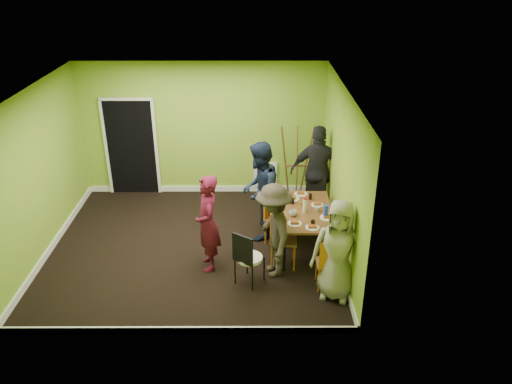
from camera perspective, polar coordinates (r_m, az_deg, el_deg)
ground at (r=8.97m, az=-7.04°, el=-6.17°), size 5.00×5.00×0.00m
room_walls at (r=8.52m, az=-7.53°, el=-0.39°), size 5.04×4.54×2.82m
dining_table at (r=8.54m, az=5.70°, el=-2.43°), size 0.90×1.50×0.75m
chair_left_far at (r=8.81m, az=2.11°, el=-2.34°), size 0.55×0.55×1.01m
chair_left_near at (r=8.13m, az=2.55°, el=-4.79°), size 0.46×0.45×1.04m
chair_back_end at (r=9.56m, az=6.83°, el=0.42°), size 0.49×0.53×0.91m
chair_front_end at (r=7.69m, az=8.40°, el=-7.86°), size 0.37×0.38×0.89m
chair_bentwood at (r=7.70m, az=-1.03°, el=-7.32°), size 0.50×0.51×0.93m
easel at (r=10.12m, az=4.60°, el=3.18°), size 0.67×0.63×1.68m
plate_near_left at (r=8.87m, az=4.16°, el=-0.78°), size 0.25×0.25×0.01m
plate_near_right at (r=8.10m, az=4.43°, el=-3.61°), size 0.23×0.23×0.01m
plate_far_back at (r=9.06m, az=5.13°, el=-0.22°), size 0.24×0.24×0.01m
plate_far_front at (r=8.01m, az=6.45°, el=-4.05°), size 0.22×0.22×0.01m
plate_wall_back at (r=8.71m, az=7.01°, el=-1.45°), size 0.21×0.21×0.01m
plate_wall_front at (r=8.33m, az=8.14°, el=-2.91°), size 0.24×0.24×0.01m
thermos at (r=8.41m, az=5.58°, el=-1.55°), size 0.06×0.06×0.24m
blue_bottle at (r=8.28m, az=7.99°, el=-2.23°), size 0.07×0.07×0.22m
orange_bottle at (r=8.65m, az=5.07°, el=-1.32°), size 0.04×0.04×0.08m
glass_mid at (r=8.70m, az=4.20°, el=-1.03°), size 0.06×0.06×0.10m
glass_back at (r=8.88m, az=6.23°, el=-0.52°), size 0.06×0.06×0.10m
glass_front at (r=8.06m, az=6.52°, el=-3.54°), size 0.07×0.07×0.09m
cup_a at (r=8.31m, az=4.24°, el=-2.42°), size 0.12×0.12×0.10m
cup_b at (r=8.50m, az=6.99°, el=-1.91°), size 0.09×0.09×0.09m
person_standing at (r=7.99m, az=-5.54°, el=-3.60°), size 0.50×0.66×1.63m
person_left_far at (r=8.80m, az=0.42°, el=0.10°), size 0.87×1.01×1.80m
person_left_near at (r=7.82m, az=2.02°, el=-4.46°), size 0.77×1.11×1.57m
person_back_end at (r=9.59m, az=7.14°, el=2.28°), size 1.12×0.57×1.83m
person_front_end at (r=7.41m, az=9.38°, el=-6.61°), size 0.90×0.73×1.59m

